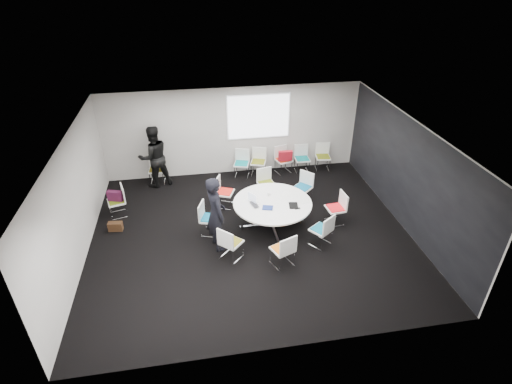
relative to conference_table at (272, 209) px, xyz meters
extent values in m
cube|color=black|center=(-0.61, -0.27, -0.53)|extent=(8.00, 7.00, 0.04)
cube|color=white|center=(-0.61, -0.27, 2.31)|extent=(8.00, 7.00, 0.04)
cube|color=#A8A39E|center=(-0.61, 3.25, 0.89)|extent=(8.00, 0.04, 2.80)
cube|color=#A8A39E|center=(-0.61, -3.79, 0.89)|extent=(8.00, 0.04, 2.80)
cube|color=#A8A39E|center=(-4.63, -0.27, 0.89)|extent=(0.04, 7.00, 2.80)
cube|color=#A8A39E|center=(3.41, -0.27, 0.89)|extent=(0.04, 7.00, 2.80)
cube|color=black|center=(3.38, -0.27, 0.89)|extent=(0.01, 6.94, 2.74)
cube|color=silver|center=(0.00, 0.00, -0.47)|extent=(0.90, 0.90, 0.08)
cylinder|color=silver|center=(0.00, 0.00, -0.15)|extent=(0.10, 0.10, 0.65)
cylinder|color=white|center=(0.00, 0.00, 0.20)|extent=(2.02, 2.02, 0.04)
cube|color=white|center=(0.19, 3.19, 1.34)|extent=(1.90, 0.03, 1.35)
cube|color=silver|center=(1.66, -0.14, -0.30)|extent=(0.46, 0.46, 0.42)
cube|color=white|center=(1.66, -0.14, -0.07)|extent=(0.48, 0.50, 0.04)
cube|color=red|center=(1.66, -0.14, -0.04)|extent=(0.42, 0.43, 0.03)
cube|color=white|center=(1.87, -0.12, 0.16)|extent=(0.08, 0.46, 0.42)
cube|color=silver|center=(1.10, 1.06, -0.30)|extent=(0.59, 0.59, 0.42)
cube|color=white|center=(1.10, 1.06, -0.07)|extent=(0.63, 0.64, 0.04)
cube|color=#0C557C|center=(1.10, 1.06, -0.04)|extent=(0.55, 0.55, 0.03)
cube|color=white|center=(1.25, 1.20, 0.16)|extent=(0.34, 0.37, 0.42)
cube|color=silver|center=(0.13, 1.43, -0.30)|extent=(0.50, 0.50, 0.42)
cube|color=white|center=(0.13, 1.43, -0.07)|extent=(0.54, 0.53, 0.04)
cube|color=#667316|center=(0.13, 1.43, -0.04)|extent=(0.47, 0.46, 0.03)
cube|color=white|center=(0.08, 1.64, 0.16)|extent=(0.46, 0.13, 0.42)
cube|color=silver|center=(-1.11, 1.17, -0.30)|extent=(0.55, 0.55, 0.42)
cube|color=white|center=(-1.11, 1.17, -0.07)|extent=(0.58, 0.59, 0.04)
cube|color=red|center=(-1.11, 1.17, -0.04)|extent=(0.51, 0.52, 0.03)
cube|color=white|center=(-1.30, 1.25, 0.16)|extent=(0.21, 0.44, 0.42)
cube|color=silver|center=(-1.62, -0.05, -0.30)|extent=(0.54, 0.54, 0.42)
cube|color=white|center=(-1.62, -0.05, -0.07)|extent=(0.57, 0.58, 0.04)
cube|color=#095A7E|center=(-1.62, -0.05, -0.04)|extent=(0.49, 0.50, 0.03)
cube|color=white|center=(-1.82, 0.02, 0.16)|extent=(0.19, 0.45, 0.42)
cube|color=silver|center=(-1.20, -1.09, -0.30)|extent=(0.59, 0.59, 0.42)
cube|color=white|center=(-1.20, -1.09, -0.07)|extent=(0.64, 0.64, 0.04)
cube|color=olive|center=(-1.20, -1.09, -0.04)|extent=(0.55, 0.55, 0.03)
cube|color=white|center=(-1.34, -1.24, 0.16)|extent=(0.36, 0.34, 0.42)
cube|color=silver|center=(-0.08, -1.54, -0.30)|extent=(0.55, 0.55, 0.42)
cube|color=white|center=(-0.08, -1.54, -0.07)|extent=(0.59, 0.58, 0.04)
cube|color=orange|center=(-0.08, -1.54, -0.04)|extent=(0.51, 0.50, 0.03)
cube|color=white|center=(0.00, -1.73, 0.16)|extent=(0.44, 0.21, 0.42)
cube|color=silver|center=(1.01, -0.96, -0.30)|extent=(0.59, 0.59, 0.42)
cube|color=white|center=(1.01, -0.96, -0.07)|extent=(0.63, 0.63, 0.04)
cube|color=#0B627F|center=(1.01, -0.96, -0.04)|extent=(0.55, 0.54, 0.03)
cube|color=white|center=(1.13, -1.13, 0.16)|extent=(0.39, 0.30, 0.42)
cube|color=silver|center=(-0.42, 2.84, -0.30)|extent=(0.52, 0.52, 0.42)
cube|color=white|center=(-0.42, 2.84, -0.07)|extent=(0.57, 0.55, 0.04)
cube|color=#098387|center=(-0.42, 2.84, -0.04)|extent=(0.49, 0.48, 0.03)
cube|color=white|center=(-0.36, 3.04, 0.16)|extent=(0.45, 0.16, 0.42)
cube|color=silver|center=(0.13, 2.86, -0.30)|extent=(0.53, 0.53, 0.42)
cube|color=white|center=(0.13, 2.86, -0.07)|extent=(0.57, 0.56, 0.04)
cube|color=olive|center=(0.13, 2.86, -0.04)|extent=(0.50, 0.49, 0.03)
cube|color=white|center=(0.19, 3.06, 0.16)|extent=(0.45, 0.18, 0.42)
cube|color=silver|center=(0.97, 2.88, -0.30)|extent=(0.53, 0.53, 0.42)
cube|color=white|center=(0.97, 2.88, -0.07)|extent=(0.57, 0.56, 0.04)
cube|color=red|center=(0.97, 2.88, -0.04)|extent=(0.49, 0.48, 0.03)
cube|color=white|center=(0.90, 3.08, 0.16)|extent=(0.45, 0.17, 0.42)
cube|color=silver|center=(1.58, 2.85, -0.30)|extent=(0.43, 0.43, 0.42)
cube|color=white|center=(1.58, 2.85, -0.07)|extent=(0.47, 0.45, 0.04)
cube|color=#0B7375|center=(1.58, 2.85, -0.04)|extent=(0.41, 0.39, 0.03)
cube|color=white|center=(1.59, 3.06, 0.16)|extent=(0.46, 0.05, 0.42)
cube|color=silver|center=(2.30, 2.88, -0.30)|extent=(0.47, 0.47, 0.42)
cube|color=white|center=(2.30, 2.88, -0.07)|extent=(0.51, 0.49, 0.04)
cube|color=#687016|center=(2.30, 2.88, -0.04)|extent=(0.44, 0.43, 0.03)
cube|color=white|center=(2.32, 3.09, 0.16)|extent=(0.46, 0.09, 0.42)
cube|color=silver|center=(-4.05, 1.19, -0.30)|extent=(0.52, 0.52, 0.42)
cube|color=white|center=(-4.05, 1.19, -0.07)|extent=(0.55, 0.56, 0.04)
cube|color=#5E7014|center=(-4.05, 1.19, -0.04)|extent=(0.47, 0.49, 0.03)
cube|color=white|center=(-3.85, 1.24, 0.16)|extent=(0.16, 0.45, 0.42)
cube|color=silver|center=(-3.07, 2.88, -0.30)|extent=(0.44, 0.44, 0.42)
cube|color=white|center=(-3.07, 2.88, -0.07)|extent=(0.48, 0.46, 0.04)
cube|color=brown|center=(-3.07, 2.88, -0.04)|extent=(0.42, 0.40, 0.03)
cube|color=white|center=(-3.06, 3.09, 0.16)|extent=(0.46, 0.06, 0.42)
imported|color=black|center=(-1.49, -0.62, 0.44)|extent=(0.62, 0.79, 1.91)
imported|color=black|center=(-3.07, 2.73, 0.45)|extent=(1.14, 1.02, 1.93)
imported|color=#333338|center=(-0.44, -0.04, 0.23)|extent=(0.29, 0.38, 0.03)
cube|color=silver|center=(-0.51, 0.11, 0.35)|extent=(0.17, 0.26, 0.22)
cube|color=black|center=(0.49, -0.25, 0.23)|extent=(0.26, 0.33, 0.02)
cube|color=navy|center=(-0.17, -0.25, 0.23)|extent=(0.31, 0.26, 0.03)
cube|color=silver|center=(0.44, 0.35, 0.22)|extent=(0.35, 0.37, 0.00)
cube|color=silver|center=(0.80, -0.08, 0.22)|extent=(0.32, 0.24, 0.00)
cylinder|color=white|center=(-0.03, 0.34, 0.26)|extent=(0.08, 0.08, 0.09)
cube|color=black|center=(0.55, -0.40, 0.22)|extent=(0.14, 0.08, 0.01)
cube|color=#43112D|center=(-4.05, 1.19, 0.11)|extent=(0.42, 0.25, 0.28)
cube|color=#341F10|center=(-4.04, 0.47, -0.39)|extent=(0.38, 0.20, 0.24)
cube|color=#A91422|center=(0.97, 2.67, 0.19)|extent=(0.45, 0.18, 0.36)
camera|label=1|loc=(-1.85, -8.42, 5.67)|focal=28.00mm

